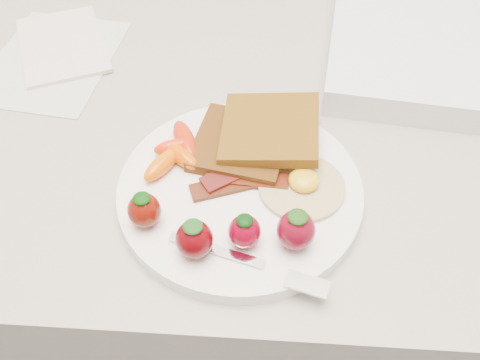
{
  "coord_description": "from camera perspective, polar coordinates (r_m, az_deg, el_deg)",
  "views": [
    {
      "loc": [
        0.04,
        1.19,
        1.37
      ],
      "look_at": [
        0.02,
        1.57,
        0.93
      ],
      "focal_mm": 40.0,
      "sensor_mm": 36.0,
      "label": 1
    }
  ],
  "objects": [
    {
      "name": "paper_sheet",
      "position": [
        0.82,
        -19.38,
        11.94
      ],
      "size": [
        0.19,
        0.24,
        0.0
      ],
      "primitive_type": "cube",
      "rotation": [
        0.0,
        0.0,
        -0.13
      ],
      "color": "beige",
      "rests_on": "counter"
    },
    {
      "name": "bacon_strips",
      "position": [
        0.59,
        -0.02,
        0.26
      ],
      "size": [
        0.11,
        0.08,
        0.01
      ],
      "color": "black",
      "rests_on": "plate"
    },
    {
      "name": "strawberries",
      "position": [
        0.53,
        -1.74,
        -5.13
      ],
      "size": [
        0.19,
        0.07,
        0.05
      ],
      "color": "#5D0D04",
      "rests_on": "plate"
    },
    {
      "name": "fried_egg",
      "position": [
        0.58,
        6.65,
        -0.53
      ],
      "size": [
        0.11,
        0.11,
        0.02
      ],
      "color": "beige",
      "rests_on": "plate"
    },
    {
      "name": "notepad",
      "position": [
        0.84,
        -18.42,
        13.53
      ],
      "size": [
        0.17,
        0.2,
        0.01
      ],
      "primitive_type": "cube",
      "rotation": [
        0.0,
        0.0,
        0.41
      ],
      "color": "silver",
      "rests_on": "paper_sheet"
    },
    {
      "name": "toast_lower",
      "position": [
        0.62,
        0.09,
        3.85
      ],
      "size": [
        0.12,
        0.12,
        0.01
      ],
      "primitive_type": "cube",
      "rotation": [
        0.0,
        0.0,
        -0.19
      ],
      "color": "#49250F",
      "rests_on": "plate"
    },
    {
      "name": "plate",
      "position": [
        0.59,
        -0.0,
        -1.19
      ],
      "size": [
        0.27,
        0.27,
        0.02
      ],
      "primitive_type": "cylinder",
      "color": "white",
      "rests_on": "counter"
    },
    {
      "name": "toast_upper",
      "position": [
        0.62,
        3.25,
        5.47
      ],
      "size": [
        0.12,
        0.11,
        0.03
      ],
      "primitive_type": "cube",
      "rotation": [
        0.0,
        -0.1,
        -0.04
      ],
      "color": "#4B300C",
      "rests_on": "toast_lower"
    },
    {
      "name": "counter",
      "position": [
        1.05,
        -0.37,
        -11.37
      ],
      "size": [
        2.0,
        0.6,
        0.9
      ],
      "primitive_type": "cube",
      "color": "gray",
      "rests_on": "ground"
    },
    {
      "name": "fork",
      "position": [
        0.52,
        1.79,
        -9.06
      ],
      "size": [
        0.16,
        0.07,
        0.0
      ],
      "color": "silver",
      "rests_on": "plate"
    },
    {
      "name": "appliance",
      "position": [
        0.81,
        21.97,
        12.37
      ],
      "size": [
        0.37,
        0.31,
        0.04
      ],
      "primitive_type": "cube",
      "rotation": [
        0.0,
        0.0,
        -0.12
      ],
      "color": "silver",
      "rests_on": "counter"
    },
    {
      "name": "baby_carrots",
      "position": [
        0.61,
        -6.79,
        3.1
      ],
      "size": [
        0.07,
        0.1,
        0.02
      ],
      "color": "red",
      "rests_on": "plate"
    }
  ]
}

